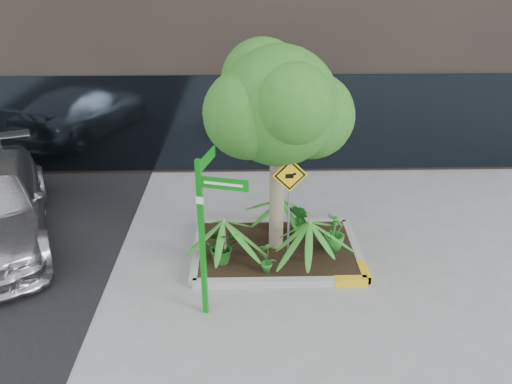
{
  "coord_description": "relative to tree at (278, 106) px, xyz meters",
  "views": [
    {
      "loc": [
        -0.43,
        -8.28,
        5.54
      ],
      "look_at": [
        -0.22,
        0.2,
        1.44
      ],
      "focal_mm": 35.0,
      "sensor_mm": 36.0,
      "label": 1
    }
  ],
  "objects": [
    {
      "name": "shrub_a",
      "position": [
        -1.06,
        -0.58,
        -2.55
      ],
      "size": [
        0.78,
        0.78,
        0.7
      ],
      "primitive_type": "imported",
      "rotation": [
        0.0,
        0.0,
        0.27
      ],
      "color": "#1A5618",
      "rests_on": "planter"
    },
    {
      "name": "palm_left",
      "position": [
        -1.02,
        -0.52,
        -2.05
      ],
      "size": [
        1.03,
        1.03,
        1.15
      ],
      "color": "gray",
      "rests_on": "ground"
    },
    {
      "name": "shrub_d",
      "position": [
        0.51,
        0.35,
        -2.52
      ],
      "size": [
        0.56,
        0.56,
        0.76
      ],
      "primitive_type": "imported",
      "rotation": [
        0.0,
        0.0,
        5.18
      ],
      "color": "#1A5A1A",
      "rests_on": "planter"
    },
    {
      "name": "shrub_b",
      "position": [
        1.15,
        -0.18,
        -2.52
      ],
      "size": [
        0.52,
        0.52,
        0.77
      ],
      "primitive_type": "imported",
      "rotation": [
        0.0,
        0.0,
        1.8
      ],
      "color": "#246F21",
      "rests_on": "planter"
    },
    {
      "name": "cattle_sign",
      "position": [
        0.2,
        -0.5,
        -1.49
      ],
      "size": [
        0.64,
        0.19,
        2.09
      ],
      "rotation": [
        0.0,
        0.0,
        0.08
      ],
      "color": "slate",
      "rests_on": "ground"
    },
    {
      "name": "street_sign_post",
      "position": [
        -1.23,
        -1.85,
        -1.32
      ],
      "size": [
        0.8,
        0.96,
        2.8
      ],
      "rotation": [
        0.0,
        0.0,
        -0.27
      ],
      "color": "#0B8315",
      "rests_on": "ground"
    },
    {
      "name": "tree",
      "position": [
        0.0,
        0.0,
        0.0
      ],
      "size": [
        2.79,
        2.47,
        4.18
      ],
      "color": "gray",
      "rests_on": "ground"
    },
    {
      "name": "ground",
      "position": [
        -0.19,
        -0.39,
        -3.05
      ],
      "size": [
        80.0,
        80.0,
        0.0
      ],
      "primitive_type": "plane",
      "color": "gray",
      "rests_on": "ground"
    },
    {
      "name": "planter",
      "position": [
        0.05,
        -0.11,
        -2.95
      ],
      "size": [
        3.35,
        2.36,
        0.15
      ],
      "color": "#9E9E99",
      "rests_on": "ground"
    },
    {
      "name": "shrub_c",
      "position": [
        -0.21,
        -0.94,
        -2.57
      ],
      "size": [
        0.36,
        0.36,
        0.67
      ],
      "primitive_type": "imported",
      "rotation": [
        0.0,
        0.0,
        3.15
      ],
      "color": "#277123",
      "rests_on": "planter"
    },
    {
      "name": "palm_back",
      "position": [
        0.16,
        0.57,
        -2.16
      ],
      "size": [
        0.89,
        0.89,
        0.99
      ],
      "color": "gray",
      "rests_on": "ground"
    },
    {
      "name": "palm_front",
      "position": [
        0.58,
        -0.64,
        -2.03
      ],
      "size": [
        1.05,
        1.05,
        1.17
      ],
      "color": "gray",
      "rests_on": "ground"
    }
  ]
}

